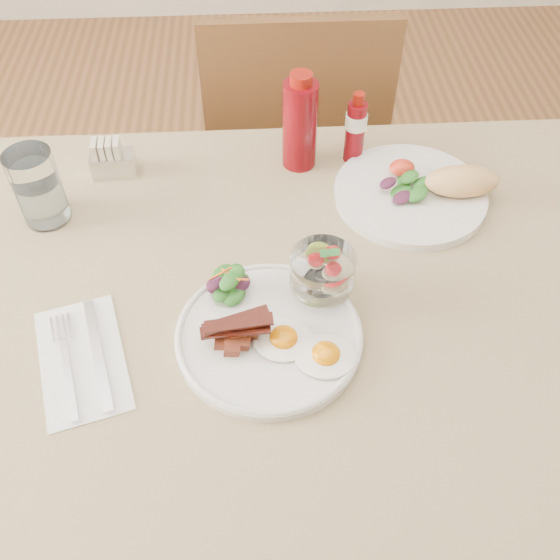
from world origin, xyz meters
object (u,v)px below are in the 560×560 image
Objects in this scene: main_plate at (269,336)px; ketchup_bottle at (300,124)px; water_glass at (39,191)px; second_plate at (422,190)px; hot_sauce_bottle at (355,129)px; chair_far at (294,150)px; fruit_cup at (323,271)px; table at (322,323)px; sugar_caddy at (112,160)px.

ketchup_bottle is at bearing 79.62° from main_plate.
second_plate is at bearing 1.21° from water_glass.
hot_sauce_bottle is 1.05× the size of water_glass.
second_plate is 2.19× the size of water_glass.
water_glass reaches higher than main_plate.
chair_far reaches higher than fruit_cup.
second_plate is at bearing 46.58° from table.
fruit_cup is (0.08, 0.07, 0.06)m from main_plate.
water_glass is at bearing -166.47° from hot_sauce_bottle.
sugar_caddy is (-0.37, -0.35, 0.26)m from chair_far.
ketchup_bottle is (-0.02, 0.33, 0.18)m from table.
main_plate is 0.13m from fruit_cup.
table is 0.50m from sugar_caddy.
table is 1.43× the size of chair_far.
water_glass is (-0.47, -0.47, 0.29)m from chair_far.
fruit_cup is at bearing -88.75° from ketchup_bottle.
fruit_cup is 0.32m from second_plate.
sugar_caddy is at bearing 169.88° from second_plate.
second_plate is at bearing 48.24° from fruit_cup.
ketchup_bottle is 0.48m from water_glass.
ketchup_bottle is 2.32× the size of sugar_caddy.
ketchup_bottle is at bearing -0.34° from sugar_caddy.
main_plate is at bearing -37.25° from water_glass.
chair_far is 0.57m from sugar_caddy.
table is at bearing -22.52° from water_glass.
ketchup_bottle reaches higher than second_plate.
chair_far is at bearing 113.84° from second_plate.
fruit_cup is 0.69× the size of hot_sauce_bottle.
chair_far reaches higher than table.
ketchup_bottle reaches higher than sugar_caddy.
ketchup_bottle is (-0.02, -0.34, 0.32)m from chair_far.
sugar_caddy is 0.16m from water_glass.
second_plate reaches higher than main_plate.
chair_far is at bearing 105.00° from hot_sauce_bottle.
fruit_cup is 0.52× the size of ketchup_bottle.
fruit_cup is 0.52m from water_glass.
hot_sauce_bottle reaches higher than fruit_cup.
fruit_cup is 0.35m from ketchup_bottle.
second_plate is 2.09× the size of hot_sauce_bottle.
table is 16.10× the size of sugar_caddy.
water_glass is at bearing 154.70° from fruit_cup.
main_plate is at bearing -100.38° from ketchup_bottle.
hot_sauce_bottle is (0.09, 0.33, 0.16)m from table.
fruit_cup is at bearing -45.28° from sugar_caddy.
ketchup_bottle is at bearing -92.89° from chair_far.
hot_sauce_bottle is at bearing -0.02° from sugar_caddy.
hot_sauce_bottle is at bearing 75.07° from table.
water_glass is (-0.67, -0.01, 0.04)m from second_plate.
chair_far is at bearing 44.49° from water_glass.
main_plate is 3.39× the size of sugar_caddy.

